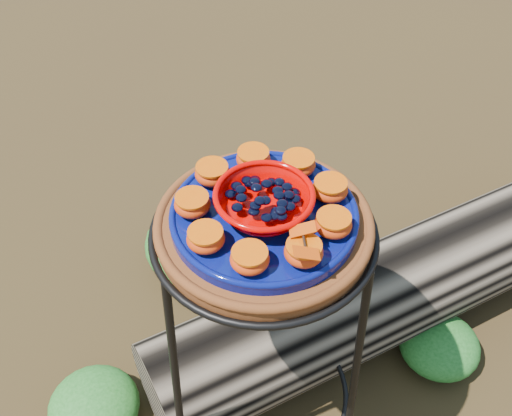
{
  "coord_description": "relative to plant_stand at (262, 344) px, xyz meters",
  "views": [
    {
      "loc": [
        -0.07,
        -0.76,
        1.53
      ],
      "look_at": [
        -0.01,
        0.0,
        0.76
      ],
      "focal_mm": 45.0,
      "sensor_mm": 36.0,
      "label": 1
    }
  ],
  "objects": [
    {
      "name": "plant_stand",
      "position": [
        0.0,
        0.0,
        0.0
      ],
      "size": [
        0.44,
        0.44,
        0.7
      ],
      "primitive_type": null,
      "color": "black",
      "rests_on": "ground"
    },
    {
      "name": "terracotta_saucer",
      "position": [
        0.0,
        0.0,
        0.37
      ],
      "size": [
        0.37,
        0.37,
        0.03
      ],
      "primitive_type": "cylinder",
      "color": "brown",
      "rests_on": "plant_stand"
    },
    {
      "name": "cobalt_plate",
      "position": [
        0.0,
        0.0,
        0.39
      ],
      "size": [
        0.32,
        0.32,
        0.02
      ],
      "primitive_type": "cylinder",
      "color": "#090948",
      "rests_on": "terracotta_saucer"
    },
    {
      "name": "red_bowl",
      "position": [
        0.0,
        0.0,
        0.42
      ],
      "size": [
        0.16,
        0.16,
        0.04
      ],
      "primitive_type": null,
      "color": "#C80200",
      "rests_on": "cobalt_plate"
    },
    {
      "name": "glass_gems",
      "position": [
        0.0,
        0.0,
        0.46
      ],
      "size": [
        0.12,
        0.12,
        0.02
      ],
      "primitive_type": null,
      "color": "black",
      "rests_on": "red_bowl"
    },
    {
      "name": "orange_half_0",
      "position": [
        0.05,
        -0.11,
        0.42
      ],
      "size": [
        0.06,
        0.06,
        0.03
      ],
      "primitive_type": "ellipsoid",
      "color": "#B6330A",
      "rests_on": "cobalt_plate"
    },
    {
      "name": "orange_half_1",
      "position": [
        0.11,
        -0.05,
        0.42
      ],
      "size": [
        0.06,
        0.06,
        0.03
      ],
      "primitive_type": "ellipsoid",
      "color": "#B6330A",
      "rests_on": "cobalt_plate"
    },
    {
      "name": "orange_half_2",
      "position": [
        0.12,
        0.03,
        0.42
      ],
      "size": [
        0.06,
        0.06,
        0.03
      ],
      "primitive_type": "ellipsoid",
      "color": "#B6330A",
      "rests_on": "cobalt_plate"
    },
    {
      "name": "orange_half_3",
      "position": [
        0.07,
        0.1,
        0.42
      ],
      "size": [
        0.06,
        0.06,
        0.03
      ],
      "primitive_type": "ellipsoid",
      "color": "#B6330A",
      "rests_on": "cobalt_plate"
    },
    {
      "name": "orange_half_4",
      "position": [
        -0.01,
        0.12,
        0.42
      ],
      "size": [
        0.06,
        0.06,
        0.03
      ],
      "primitive_type": "ellipsoid",
      "color": "#B6330A",
      "rests_on": "cobalt_plate"
    },
    {
      "name": "orange_half_5",
      "position": [
        -0.08,
        0.09,
        0.42
      ],
      "size": [
        0.06,
        0.06,
        0.03
      ],
      "primitive_type": "ellipsoid",
      "color": "#B6330A",
      "rests_on": "cobalt_plate"
    },
    {
      "name": "orange_half_6",
      "position": [
        -0.12,
        0.01,
        0.42
      ],
      "size": [
        0.06,
        0.06,
        0.03
      ],
      "primitive_type": "ellipsoid",
      "color": "#B6330A",
      "rests_on": "cobalt_plate"
    },
    {
      "name": "orange_half_7",
      "position": [
        -0.1,
        -0.07,
        0.42
      ],
      "size": [
        0.06,
        0.06,
        0.03
      ],
      "primitive_type": "ellipsoid",
      "color": "#B6330A",
      "rests_on": "cobalt_plate"
    },
    {
      "name": "orange_half_8",
      "position": [
        -0.03,
        -0.12,
        0.42
      ],
      "size": [
        0.06,
        0.06,
        0.03
      ],
      "primitive_type": "ellipsoid",
      "color": "#B6330A",
      "rests_on": "cobalt_plate"
    },
    {
      "name": "butterfly",
      "position": [
        0.05,
        -0.11,
        0.44
      ],
      "size": [
        0.09,
        0.06,
        0.02
      ],
      "primitive_type": null,
      "rotation": [
        0.0,
        0.0,
        -0.0
      ],
      "color": "#C73D05",
      "rests_on": "orange_half_0"
    },
    {
      "name": "driftwood_log",
      "position": [
        0.42,
        0.3,
        -0.21
      ],
      "size": [
        1.51,
        0.95,
        0.28
      ],
      "primitive_type": null,
      "rotation": [
        0.0,
        0.0,
        0.42
      ],
      "color": "black",
      "rests_on": "ground"
    },
    {
      "name": "foliage_left",
      "position": [
        -0.41,
        0.04,
        -0.29
      ],
      "size": [
        0.23,
        0.23,
        0.11
      ],
      "primitive_type": "ellipsoid",
      "color": "#185117",
      "rests_on": "ground"
    },
    {
      "name": "foliage_right",
      "position": [
        0.49,
        0.15,
        -0.3
      ],
      "size": [
        0.22,
        0.22,
        0.11
      ],
      "primitive_type": "ellipsoid",
      "color": "#185117",
      "rests_on": "ground"
    },
    {
      "name": "foliage_back",
      "position": [
        -0.14,
        0.54,
        -0.26
      ],
      "size": [
        0.34,
        0.34,
        0.17
      ],
      "primitive_type": "ellipsoid",
      "color": "#185117",
      "rests_on": "ground"
    }
  ]
}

